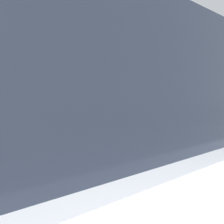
{
  "coord_description": "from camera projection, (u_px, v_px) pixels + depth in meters",
  "views": [
    {
      "loc": [
        -2.15,
        -1.78,
        1.45
      ],
      "look_at": [
        -0.5,
        0.95,
        1.18
      ],
      "focal_mm": 28.0,
      "sensor_mm": 36.0,
      "label": 1
    }
  ],
  "objects": [
    {
      "name": "parking_meter",
      "position": [
        112.0,
        111.0,
        3.19
      ],
      "size": [
        0.19,
        0.13,
        1.59
      ],
      "color": "#2D2D30",
      "rests_on": "sidewalk"
    },
    {
      "name": "building_facade",
      "position": [
        68.0,
        54.0,
        6.82
      ],
      "size": [
        24.0,
        0.3,
        6.29
      ],
      "color": "tan",
      "rests_on": "ground_plane"
    },
    {
      "name": "ground_plane",
      "position": [
        170.0,
        190.0,
        2.74
      ],
      "size": [
        60.0,
        60.0,
        0.0
      ],
      "primitive_type": "plane",
      "color": "#515154"
    },
    {
      "name": "parked_car_beside_meter",
      "position": [
        94.0,
        153.0,
        1.57
      ],
      "size": [
        5.08,
        2.02,
        1.91
      ],
      "rotation": [
        0.0,
        0.0,
        0.02
      ],
      "color": "black",
      "rests_on": "ground_plane"
    },
    {
      "name": "sidewalk",
      "position": [
        104.0,
        150.0,
        4.62
      ],
      "size": [
        24.0,
        2.8,
        0.11
      ],
      "color": "#BCB7AD",
      "rests_on": "ground_plane"
    }
  ]
}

